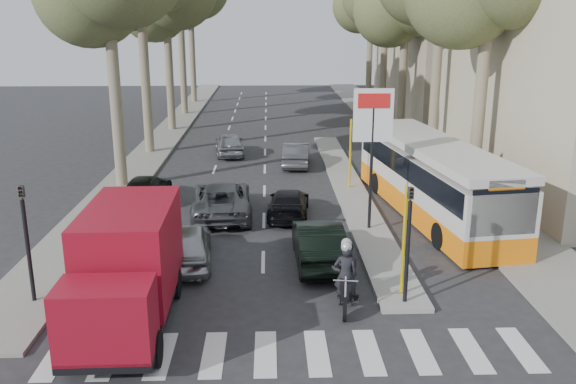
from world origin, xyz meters
name	(u,v)px	position (x,y,z in m)	size (l,w,h in m)	color
ground	(291,286)	(0.00, 0.00, 0.00)	(120.00, 120.00, 0.00)	#28282B
sidewalk_right	(399,136)	(8.60, 25.00, 0.06)	(3.20, 70.00, 0.12)	gray
median_left	(171,130)	(-8.00, 28.00, 0.06)	(2.40, 64.00, 0.12)	gray
traffic_island	(349,189)	(3.25, 11.00, 0.08)	(1.50, 26.00, 0.16)	gray
building_far	(464,20)	(15.50, 34.00, 8.00)	(11.00, 20.00, 16.00)	#B7A88E
billboard	(372,139)	(3.25, 5.00, 3.70)	(1.50, 12.10, 5.60)	yellow
traffic_light_island	(409,225)	(3.25, -1.50, 2.49)	(0.16, 0.41, 3.60)	black
traffic_light_left	(25,224)	(-7.60, -1.00, 2.49)	(0.16, 0.41, 3.60)	black
silver_hatchback	(186,244)	(-3.50, 1.94, 0.71)	(1.68, 4.17, 1.42)	#ABAEB3
dark_hatchback	(318,243)	(0.99, 1.86, 0.73)	(1.55, 4.46, 1.47)	black
queue_car_a	(222,199)	(-2.69, 7.20, 0.73)	(2.42, 5.24, 1.46)	#4E5055
queue_car_b	(289,203)	(0.15, 7.00, 0.58)	(1.64, 4.02, 1.17)	black
queue_car_c	(230,144)	(-3.06, 19.18, 0.69)	(1.63, 4.06, 1.38)	#919498
queue_car_d	(296,154)	(0.90, 16.23, 0.67)	(1.42, 4.08, 1.34)	#515359
queue_car_e	(146,189)	(-6.30, 9.45, 0.60)	(1.68, 4.14, 1.20)	black
red_truck	(127,267)	(-4.49, -2.30, 1.68)	(2.38, 6.01, 3.18)	black
city_bus	(432,177)	(6.20, 7.05, 1.68)	(4.20, 12.32, 3.18)	orange
motorcycle	(346,274)	(1.53, -1.25, 0.92)	(0.95, 2.37, 2.02)	black
pedestrian_near	(493,184)	(9.33, 8.38, 0.95)	(0.97, 0.48, 1.66)	#463651
pedestrian_far	(484,180)	(8.97, 8.57, 1.10)	(1.27, 0.56, 1.96)	#6C5E51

